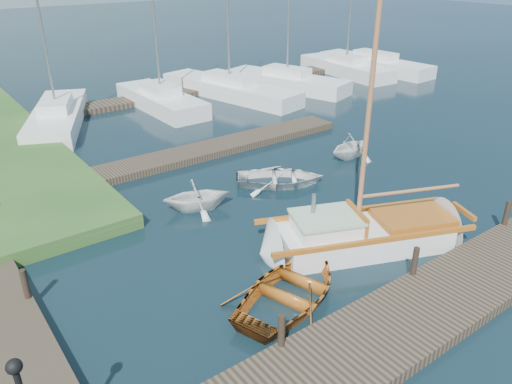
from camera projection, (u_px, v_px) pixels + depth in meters
ground at (256, 225)px, 16.20m from camera, size 160.00×160.00×0.00m
near_dock at (406, 320)px, 11.78m from camera, size 18.00×2.20×0.30m
far_dock at (205, 150)px, 21.92m from camera, size 14.00×1.60×0.30m
pontoon at (235, 84)px, 33.10m from camera, size 30.00×1.60×0.30m
mooring_post_1 at (281, 330)px, 10.66m from camera, size 0.16×0.16×0.80m
mooring_post_2 at (415, 261)px, 13.07m from camera, size 0.16×0.16×0.80m
mooring_post_3 at (507, 213)px, 15.47m from camera, size 0.16×0.16×0.80m
mooring_post_4 at (25, 284)px, 12.16m from camera, size 0.16×0.16×0.80m
sailboat at (367, 236)px, 14.94m from camera, size 7.36×4.49×9.83m
dinghy at (292, 286)px, 12.57m from camera, size 4.48×3.80×0.79m
tender_b at (197, 193)px, 16.95m from camera, size 2.84×2.65×1.21m
tender_c at (280, 176)px, 18.96m from camera, size 4.06×3.83×0.69m
tender_d at (352, 144)px, 21.37m from camera, size 2.42×2.12×1.21m
marina_boat_0 at (57, 115)px, 25.25m from camera, size 5.26×8.26×10.97m
marina_boat_2 at (161, 98)px, 28.14m from camera, size 2.28×7.31×12.59m
marina_boat_3 at (229, 88)px, 30.44m from camera, size 4.34×10.09×11.85m
marina_boat_4 at (287, 80)px, 32.23m from camera, size 4.67×8.58×11.15m
marina_boat_6 at (346, 67)px, 36.10m from camera, size 2.80×8.16×9.68m
marina_boat_7 at (375, 63)px, 37.30m from camera, size 2.75×9.23×10.54m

